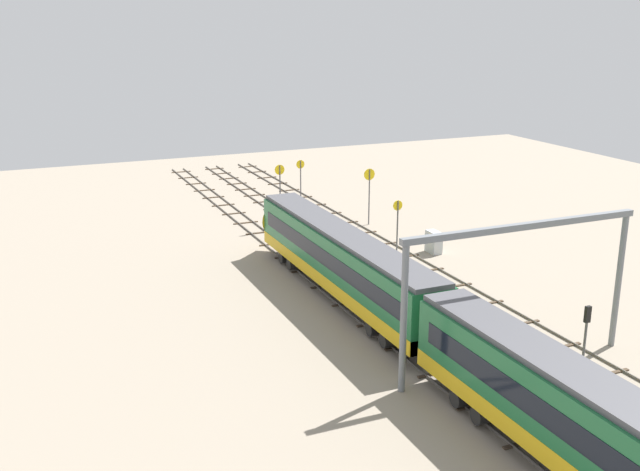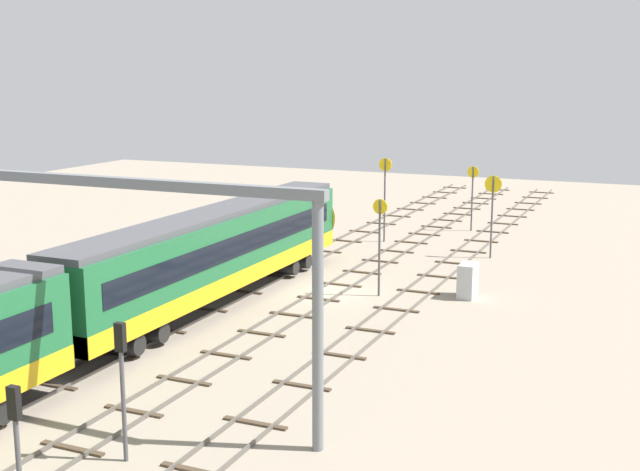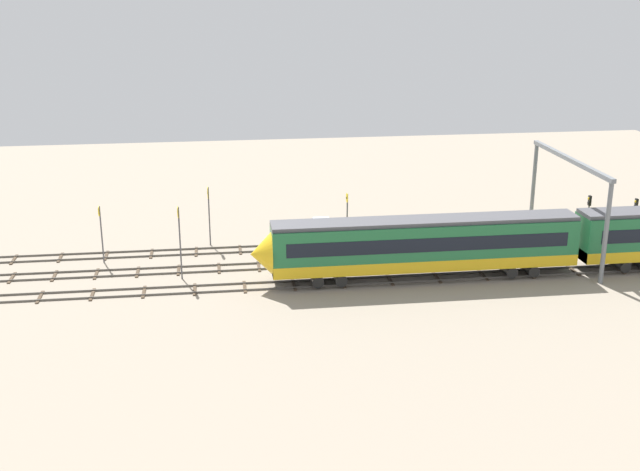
% 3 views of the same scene
% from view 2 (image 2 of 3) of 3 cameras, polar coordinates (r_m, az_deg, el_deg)
% --- Properties ---
extents(ground_plane, '(107.21, 107.21, 0.00)m').
position_cam_2_polar(ground_plane, '(45.77, 0.71, -3.90)').
color(ground_plane, gray).
extents(track_near_foreground, '(91.21, 2.40, 0.16)m').
position_cam_2_polar(track_near_foreground, '(44.28, 6.01, -4.39)').
color(track_near_foreground, '#59544C').
rests_on(track_near_foreground, ground).
extents(track_second_near, '(91.21, 2.40, 0.16)m').
position_cam_2_polar(track_second_near, '(45.76, 0.71, -3.82)').
color(track_second_near, '#59544C').
rests_on(track_second_near, ground).
extents(track_with_train, '(91.21, 2.40, 0.16)m').
position_cam_2_polar(track_with_train, '(47.60, -4.22, -3.26)').
color(track_with_train, '#59544C').
rests_on(track_with_train, ground).
extents(train, '(50.40, 3.24, 4.80)m').
position_cam_2_polar(train, '(33.82, -17.39, -5.18)').
color(train, '#1E6638').
rests_on(train, ground).
extents(overhead_gantry, '(0.40, 14.97, 8.39)m').
position_cam_2_polar(overhead_gantry, '(29.06, -13.23, -0.56)').
color(overhead_gantry, slate).
rests_on(overhead_gantry, ground).
extents(speed_sign_near_foreground, '(0.14, 0.87, 4.92)m').
position_cam_2_polar(speed_sign_near_foreground, '(63.89, 10.38, 3.12)').
color(speed_sign_near_foreground, '#4C4C51').
rests_on(speed_sign_near_foreground, ground).
extents(speed_sign_mid_trackside, '(0.14, 0.93, 5.96)m').
position_cam_2_polar(speed_sign_mid_trackside, '(58.83, 4.46, 3.24)').
color(speed_sign_mid_trackside, '#4C4C51').
rests_on(speed_sign_mid_trackside, ground).
extents(speed_sign_far_trackside, '(0.14, 0.81, 5.27)m').
position_cam_2_polar(speed_sign_far_trackside, '(44.41, 4.10, -0.01)').
color(speed_sign_far_trackside, '#4C4C51').
rests_on(speed_sign_far_trackside, ground).
extents(speed_sign_distant_end, '(0.14, 1.10, 5.38)m').
position_cam_2_polar(speed_sign_distant_end, '(54.56, 11.71, 2.21)').
color(speed_sign_distant_end, '#4C4C51').
rests_on(speed_sign_distant_end, ground).
extents(signal_light_trackside_approach, '(0.31, 0.32, 4.02)m').
position_cam_2_polar(signal_light_trackside_approach, '(23.36, -20.00, -12.77)').
color(signal_light_trackside_approach, '#4C4C51').
rests_on(signal_light_trackside_approach, ground).
extents(signal_light_trackside_departure, '(0.31, 0.32, 4.46)m').
position_cam_2_polar(signal_light_trackside_departure, '(26.35, -13.37, -9.01)').
color(signal_light_trackside_departure, '#4C4C51').
rests_on(signal_light_trackside_departure, ground).
extents(relay_cabinet, '(1.54, 0.83, 1.84)m').
position_cam_2_polar(relay_cabinet, '(45.24, 10.06, -3.05)').
color(relay_cabinet, '#B2B7BC').
rests_on(relay_cabinet, ground).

